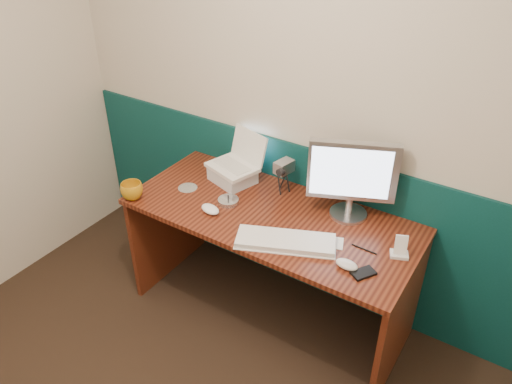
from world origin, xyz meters
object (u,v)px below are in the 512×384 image
Objects in this scene: desk at (270,266)px; mug at (132,191)px; camcorder at (284,178)px; laptop at (232,152)px; keyboard at (285,242)px; monitor at (352,179)px.

desk is 0.90m from mug.
camcorder is (-0.05, 0.23, 0.47)m from desk.
keyboard is (0.57, -0.35, -0.18)m from laptop.
camcorder is at bearing 155.07° from monitor.
laptop reaches higher than mug.
monitor is 0.48m from keyboard.
laptop is 0.34m from camcorder.
mug is (-0.37, -0.46, -0.15)m from laptop.
laptop is 0.57× the size of keyboard.
desk is at bearing 21.64° from mug.
mug is (-0.74, -0.29, 0.42)m from desk.
monitor reaches higher than laptop.
monitor is 0.43m from camcorder.
mug is at bearing -130.39° from camcorder.
monitor is at bearing 44.83° from keyboard.
monitor is at bearing 20.50° from laptop.
mug is 0.86m from camcorder.
monitor is 0.93× the size of keyboard.
monitor is 3.67× the size of mug.
desk is 3.27× the size of keyboard.
desk is at bearing 113.37° from keyboard.
laptop is at bearing 51.19° from mug.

